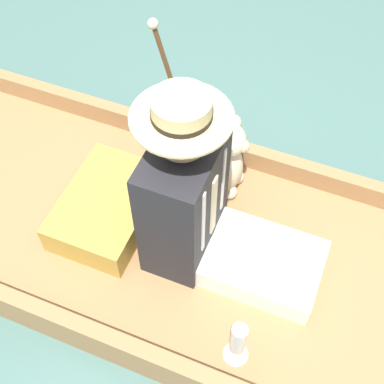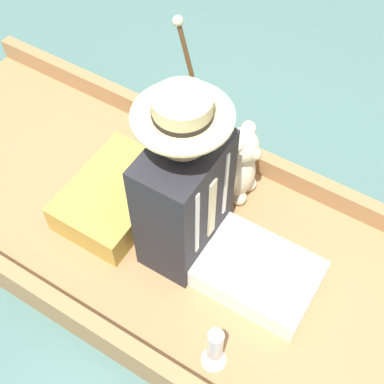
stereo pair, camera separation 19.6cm
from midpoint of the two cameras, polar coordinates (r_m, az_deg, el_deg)
ground_plane at (r=2.38m, az=-3.28°, el=-6.79°), size 16.00×16.00×0.00m
punt_boat at (r=2.33m, az=-3.35°, el=-6.05°), size 1.10×2.97×0.21m
seat_cushion at (r=2.34m, az=-11.32°, el=-1.78°), size 0.51×0.36×0.15m
seated_person at (r=2.01m, az=-1.84°, el=-1.69°), size 0.37×0.74×0.84m
teddy_bear at (r=2.31m, az=1.41°, el=3.29°), size 0.28×0.17×0.41m
wine_glass at (r=1.95m, az=1.98°, el=-15.77°), size 0.09×0.09×0.24m
walking_cane at (r=2.27m, az=-4.61°, el=11.27°), size 0.04×0.22×0.74m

